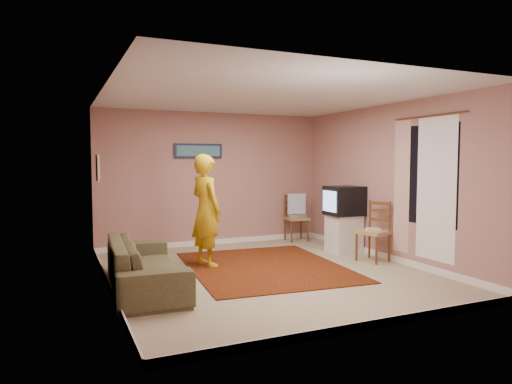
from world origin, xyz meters
name	(u,v)px	position (x,y,z in m)	size (l,w,h in m)	color
ground	(267,273)	(0.00, 0.00, 0.00)	(5.00, 5.00, 0.00)	tan
wall_back	(213,179)	(0.00, 2.50, 1.30)	(4.50, 0.02, 2.60)	#A17469
wall_front	(376,199)	(0.00, -2.50, 1.30)	(4.50, 0.02, 2.60)	#A17469
wall_left	(106,189)	(-2.25, 0.00, 1.30)	(0.02, 5.00, 2.60)	#A17469
wall_right	(389,183)	(2.25, 0.00, 1.30)	(0.02, 5.00, 2.60)	#A17469
ceiling	(267,96)	(0.00, 0.00, 2.60)	(4.50, 5.00, 0.02)	silver
baseboard_back	(213,242)	(0.00, 2.49, 0.05)	(4.50, 0.02, 0.10)	white
baseboard_front	(373,324)	(0.00, -2.49, 0.05)	(4.50, 0.02, 0.10)	white
baseboard_left	(109,286)	(-2.24, 0.00, 0.05)	(0.02, 5.00, 0.10)	white
baseboard_right	(387,257)	(2.24, 0.00, 0.05)	(0.02, 5.00, 0.10)	white
window	(429,175)	(2.24, -0.90, 1.45)	(0.01, 1.10, 1.50)	black
curtain_sheer	(436,189)	(2.23, -1.05, 1.25)	(0.01, 0.75, 2.10)	white
curtain_floral	(402,187)	(2.21, -0.35, 1.25)	(0.01, 0.35, 2.10)	#F3E5CF
curtain_rod	(428,116)	(2.20, -0.90, 2.32)	(0.02, 0.02, 1.40)	brown
picture_back	(198,151)	(-0.30, 2.47, 1.85)	(0.95, 0.04, 0.28)	#16193D
picture_left	(98,168)	(-2.22, 1.60, 1.55)	(0.04, 0.38, 0.42)	beige
area_rug	(265,266)	(0.13, 0.34, 0.01)	(2.30, 2.88, 0.02)	black
tv_cabinet	(344,233)	(1.95, 0.84, 0.34)	(0.53, 0.48, 0.67)	silver
crt_tv	(344,201)	(1.94, 0.84, 0.94)	(0.64, 0.57, 0.53)	black
chair_a	(297,213)	(1.72, 2.20, 0.58)	(0.46, 0.44, 0.52)	tan
dvd_player	(297,216)	(1.72, 2.20, 0.52)	(0.36, 0.26, 0.06)	#ACACB1
blue_throw	(297,204)	(1.72, 2.20, 0.77)	(0.40, 0.05, 0.42)	#8FBFEA
chair_b	(373,225)	(1.95, 0.00, 0.61)	(0.54, 0.56, 0.54)	tan
game_console	(373,229)	(1.95, 0.00, 0.53)	(0.22, 0.16, 0.04)	silver
sofa	(145,264)	(-1.80, -0.11, 0.32)	(2.19, 0.86, 0.64)	brown
person	(206,210)	(-0.68, 0.80, 0.88)	(0.64, 0.42, 1.77)	gold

